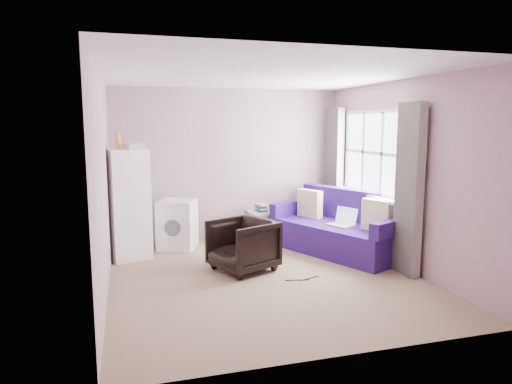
% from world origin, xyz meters
% --- Properties ---
extents(room, '(3.84, 4.24, 2.54)m').
position_xyz_m(room, '(0.02, 0.01, 1.25)').
color(room, '#8E765D').
rests_on(room, ground).
extents(armchair, '(0.92, 0.95, 0.75)m').
position_xyz_m(armchair, '(-0.21, 0.33, 0.38)').
color(armchair, black).
rests_on(armchair, ground).
extents(fridge, '(0.68, 0.68, 1.79)m').
position_xyz_m(fridge, '(-1.66, 1.36, 0.80)').
color(fridge, white).
rests_on(fridge, ground).
extents(washing_machine, '(0.70, 0.70, 0.76)m').
position_xyz_m(washing_machine, '(-0.91, 1.66, 0.40)').
color(washing_machine, white).
rests_on(washing_machine, ground).
extents(side_table, '(0.48, 0.48, 0.62)m').
position_xyz_m(side_table, '(0.47, 1.75, 0.29)').
color(side_table, '#A8A6A4').
rests_on(side_table, ground).
extents(sofa, '(1.70, 2.26, 0.92)m').
position_xyz_m(sofa, '(1.44, 0.80, 0.34)').
color(sofa, navy).
rests_on(sofa, ground).
extents(window_dressing, '(0.17, 2.62, 2.18)m').
position_xyz_m(window_dressing, '(1.78, 0.70, 1.11)').
color(window_dressing, white).
rests_on(window_dressing, ground).
extents(floor_cables, '(0.46, 0.12, 0.01)m').
position_xyz_m(floor_cables, '(0.43, -0.24, 0.01)').
color(floor_cables, black).
rests_on(floor_cables, ground).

